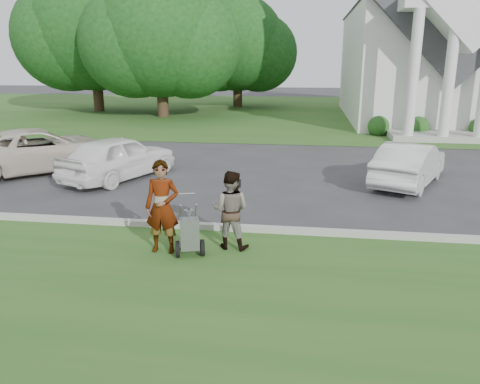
% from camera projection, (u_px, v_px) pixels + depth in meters
% --- Properties ---
extents(ground, '(120.00, 120.00, 0.00)m').
position_uv_depth(ground, '(218.00, 239.00, 10.16)').
color(ground, '#333335').
rests_on(ground, ground).
extents(grass_strip, '(80.00, 7.00, 0.01)m').
position_uv_depth(grass_strip, '(183.00, 309.00, 7.30)').
color(grass_strip, '#26561D').
rests_on(grass_strip, ground).
extents(church_lawn, '(80.00, 30.00, 0.01)m').
position_uv_depth(church_lawn, '(284.00, 111.00, 35.89)').
color(church_lawn, '#26561D').
rests_on(church_lawn, ground).
extents(curb, '(80.00, 0.18, 0.15)m').
position_uv_depth(curb, '(223.00, 227.00, 10.67)').
color(curb, '#9E9E93').
rests_on(curb, ground).
extents(church, '(9.19, 19.00, 24.10)m').
position_uv_depth(church, '(426.00, 24.00, 29.35)').
color(church, white).
rests_on(church, ground).
extents(tree_left, '(10.63, 8.40, 9.71)m').
position_uv_depth(tree_left, '(160.00, 39.00, 30.82)').
color(tree_left, '#332316').
rests_on(tree_left, ground).
extents(tree_far, '(11.64, 9.20, 10.73)m').
position_uv_depth(tree_far, '(93.00, 33.00, 34.33)').
color(tree_far, '#332316').
rests_on(tree_far, ground).
extents(tree_back, '(9.61, 7.60, 8.89)m').
position_uv_depth(tree_back, '(238.00, 48.00, 38.00)').
color(tree_back, '#332316').
rests_on(tree_back, ground).
extents(striping_cart, '(0.77, 1.20, 1.04)m').
position_uv_depth(striping_cart, '(190.00, 235.00, 9.17)').
color(striping_cart, black).
rests_on(striping_cart, ground).
extents(person_left, '(0.69, 0.46, 1.88)m').
position_uv_depth(person_left, '(162.00, 208.00, 9.25)').
color(person_left, '#999999').
rests_on(person_left, ground).
extents(person_right, '(0.86, 0.71, 1.62)m').
position_uv_depth(person_right, '(230.00, 211.00, 9.49)').
color(person_right, '#999999').
rests_on(person_right, ground).
extents(parking_meter_near, '(0.10, 0.09, 1.44)m').
position_uv_depth(parking_meter_near, '(238.00, 203.00, 9.68)').
color(parking_meter_near, gray).
rests_on(parking_meter_near, ground).
extents(car_a, '(5.62, 5.49, 1.49)m').
position_uv_depth(car_a, '(41.00, 150.00, 16.24)').
color(car_a, beige).
rests_on(car_a, ground).
extents(car_b, '(3.16, 4.57, 1.44)m').
position_uv_depth(car_b, '(119.00, 157.00, 15.18)').
color(car_b, white).
rests_on(car_b, ground).
extents(car_d, '(2.95, 4.23, 1.32)m').
position_uv_depth(car_d, '(409.00, 164.00, 14.50)').
color(car_d, silver).
rests_on(car_d, ground).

